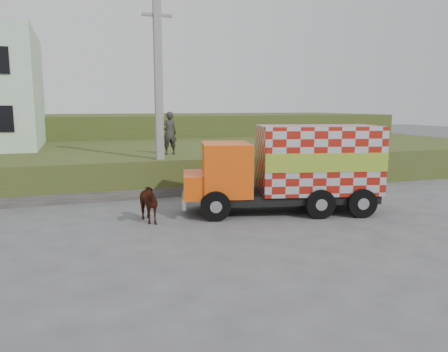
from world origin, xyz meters
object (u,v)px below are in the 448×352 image
object	(u,v)px
utility_pole	(159,96)
cargo_truck	(292,168)
cow	(145,202)
pedestrian	(169,133)

from	to	relation	value
utility_pole	cargo_truck	bearing A→B (deg)	-48.95
cow	cargo_truck	bearing A→B (deg)	-13.70
utility_pole	pedestrian	size ratio (longest dim) A/B	4.15
cow	utility_pole	bearing A→B (deg)	61.75
utility_pole	cow	size ratio (longest dim) A/B	5.31
cargo_truck	cow	distance (m)	5.15
utility_pole	cargo_truck	size ratio (longest dim) A/B	1.13
cargo_truck	cow	world-z (taller)	cargo_truck
utility_pole	pedestrian	world-z (taller)	utility_pole
cargo_truck	pedestrian	world-z (taller)	pedestrian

